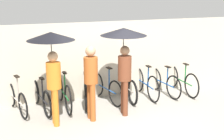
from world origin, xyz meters
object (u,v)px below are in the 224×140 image
Objects in this scene: parked_bicycle_0 at (16,99)px; parked_bicycle_3 at (86,91)px; parked_bicycle_5 at (126,86)px; parked_bicycle_8 at (181,80)px; parked_bicycle_2 at (64,92)px; parked_bicycle_1 at (41,97)px; pedestrian_trailing at (124,45)px; parked_bicycle_7 at (164,82)px; pedestrian_center at (91,77)px; parked_bicycle_4 at (106,87)px; parked_bicycle_6 at (145,83)px; pedestrian_leading at (52,52)px.

parked_bicycle_0 reaches higher than parked_bicycle_3.
parked_bicycle_5 is 1.75m from parked_bicycle_8.
parked_bicycle_1 is at bearing 90.30° from parked_bicycle_2.
pedestrian_trailing is at bearing -123.74° from parked_bicycle_2.
parked_bicycle_1 is at bearing 84.69° from parked_bicycle_7.
parked_bicycle_8 is (2.92, 0.02, 0.01)m from parked_bicycle_3.
parked_bicycle_8 is 1.02× the size of pedestrian_center.
parked_bicycle_8 reaches higher than parked_bicycle_1.
parked_bicycle_4 is 0.59m from parked_bicycle_5.
parked_bicycle_4 is at bearing 88.72° from parked_bicycle_6.
pedestrian_trailing is at bearing -124.18° from parked_bicycle_0.
parked_bicycle_2 is 3.50m from parked_bicycle_8.
parked_bicycle_8 is at bearing -104.04° from parked_bicycle_0.
pedestrian_trailing is (-1.02, -0.91, 1.30)m from parked_bicycle_6.
parked_bicycle_7 is at bearing -90.46° from parked_bicycle_6.
pedestrian_leading is 0.99× the size of pedestrian_trailing.
pedestrian_trailing is (1.90, -0.85, 1.34)m from parked_bicycle_1.
parked_bicycle_8 is (0.58, -0.00, 0.01)m from parked_bicycle_7.
parked_bicycle_5 is at bearing 89.77° from parked_bicycle_8.
parked_bicycle_0 is 0.89× the size of parked_bicycle_8.
parked_bicycle_8 is 3.28m from pedestrian_center.
pedestrian_leading is (-0.38, -0.90, 1.26)m from parked_bicycle_2.
parked_bicycle_8 is (2.34, -0.04, -0.00)m from parked_bicycle_4.
pedestrian_trailing reaches higher than parked_bicycle_6.
pedestrian_trailing is at bearing -126.96° from parked_bicycle_3.
pedestrian_leading is at bearing 156.47° from parked_bicycle_2.
parked_bicycle_6 reaches higher than parked_bicycle_4.
parked_bicycle_6 is 0.96× the size of parked_bicycle_8.
parked_bicycle_0 is 2.05m from pedestrian_center.
parked_bicycle_8 is (1.17, -0.01, -0.02)m from parked_bicycle_6.
parked_bicycle_5 is at bearing -88.89° from parked_bicycle_2.
parked_bicycle_4 is at bearing 88.96° from parked_bicycle_8.
parked_bicycle_1 is at bearing 131.32° from pedestrian_center.
parked_bicycle_2 is 2.92m from parked_bicycle_7.
parked_bicycle_7 is (1.75, -0.04, -0.01)m from parked_bicycle_4.
parked_bicycle_8 is at bearing -89.74° from parked_bicycle_2.
pedestrian_leading is at bearing 103.51° from parked_bicycle_8.
parked_bicycle_2 is 1.06× the size of parked_bicycle_6.
parked_bicycle_2 is at bearing 154.13° from pedestrian_trailing.
parked_bicycle_3 is at bearing 84.31° from parked_bicycle_4.
parked_bicycle_4 reaches higher than parked_bicycle_5.
parked_bicycle_2 is 1.10× the size of parked_bicycle_5.
parked_bicycle_8 is at bearing 13.96° from pedestrian_leading.
pedestrian_center is (-0.71, -1.07, 0.66)m from parked_bicycle_4.
parked_bicycle_2 is at bearing -106.70° from parked_bicycle_0.
parked_bicycle_6 reaches higher than parked_bicycle_3.
parked_bicycle_4 is at bearing 82.60° from parked_bicycle_7.
parked_bicycle_4 reaches higher than parked_bicycle_1.
pedestrian_leading reaches higher than parked_bicycle_3.
pedestrian_leading is (-2.72, -0.95, 1.27)m from parked_bicycle_6.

